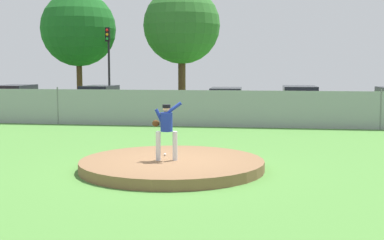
{
  "coord_description": "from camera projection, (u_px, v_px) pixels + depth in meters",
  "views": [
    {
      "loc": [
        2.51,
        -13.37,
        2.77
      ],
      "look_at": [
        0.16,
        2.66,
        1.08
      ],
      "focal_mm": 47.94,
      "sensor_mm": 36.0,
      "label": 1
    }
  ],
  "objects": [
    {
      "name": "ground_plane",
      "position": [
        201.0,
        139.0,
        19.71
      ],
      "size": [
        80.0,
        80.0,
        0.0
      ],
      "primitive_type": "plane",
      "color": "#4C8438"
    },
    {
      "name": "chainlink_fence",
      "position": [
        212.0,
        109.0,
        23.56
      ],
      "size": [
        37.35,
        0.07,
        1.79
      ],
      "color": "gray",
      "rests_on": "ground_plane"
    },
    {
      "name": "parked_car_white",
      "position": [
        226.0,
        103.0,
        28.41
      ],
      "size": [
        1.98,
        4.71,
        1.6
      ],
      "color": "silver",
      "rests_on": "ground_plane"
    },
    {
      "name": "parked_car_navy",
      "position": [
        100.0,
        102.0,
        28.6
      ],
      "size": [
        1.96,
        4.1,
        1.71
      ],
      "color": "#161E4C",
      "rests_on": "ground_plane"
    },
    {
      "name": "traffic_light_near",
      "position": [
        108.0,
        54.0,
        33.05
      ],
      "size": [
        0.28,
        0.46,
        5.26
      ],
      "color": "black",
      "rests_on": "ground_plane"
    },
    {
      "name": "traffic_cone_orange",
      "position": [
        161.0,
        110.0,
        29.48
      ],
      "size": [
        0.4,
        0.4,
        0.55
      ],
      "color": "orange",
      "rests_on": "asphalt_strip"
    },
    {
      "name": "parked_car_slate",
      "position": [
        299.0,
        103.0,
        27.21
      ],
      "size": [
        1.94,
        4.73,
        1.74
      ],
      "color": "slate",
      "rests_on": "ground_plane"
    },
    {
      "name": "tree_bushy_near",
      "position": [
        182.0,
        26.0,
        38.08
      ],
      "size": [
        5.71,
        5.71,
        8.67
      ],
      "color": "#4C331E",
      "rests_on": "ground_plane"
    },
    {
      "name": "tree_tall_centre",
      "position": [
        78.0,
        29.0,
        37.69
      ],
      "size": [
        5.49,
        5.49,
        8.26
      ],
      "color": "#4C331E",
      "rests_on": "ground_plane"
    },
    {
      "name": "baseball",
      "position": [
        165.0,
        154.0,
        14.37
      ],
      "size": [
        0.07,
        0.07,
        0.07
      ],
      "primitive_type": "sphere",
      "color": "white",
      "rests_on": "pitchers_mound"
    },
    {
      "name": "asphalt_strip",
      "position": [
        221.0,
        117.0,
        28.08
      ],
      "size": [
        44.0,
        7.0,
        0.01
      ],
      "primitive_type": "cube",
      "color": "#2B2B2D",
      "rests_on": "ground_plane"
    },
    {
      "name": "parked_car_red",
      "position": [
        16.0,
        101.0,
        29.52
      ],
      "size": [
        1.86,
        4.54,
        1.72
      ],
      "color": "#A81919",
      "rests_on": "ground_plane"
    },
    {
      "name": "pitchers_mound",
      "position": [
        172.0,
        165.0,
        13.79
      ],
      "size": [
        4.96,
        4.96,
        0.28
      ],
      "primitive_type": "cylinder",
      "color": "brown",
      "rests_on": "ground_plane"
    },
    {
      "name": "pitcher_youth",
      "position": [
        166.0,
        126.0,
        13.59
      ],
      "size": [
        0.82,
        0.32,
        1.58
      ],
      "color": "silver",
      "rests_on": "pitchers_mound"
    }
  ]
}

